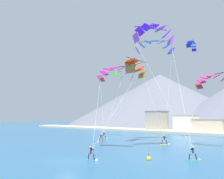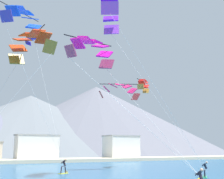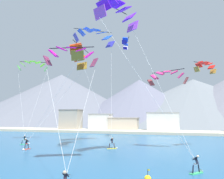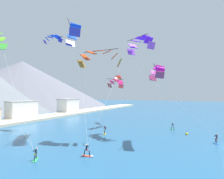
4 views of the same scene
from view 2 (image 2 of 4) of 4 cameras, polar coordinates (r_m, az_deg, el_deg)
name	(u,v)px [view 2 (image 2 of 4)]	position (r m, az deg, el deg)	size (l,w,h in m)	color
kitesurfer_near_lead	(205,172)	(35.38, 16.63, -14.33)	(1.48, 1.54, 1.73)	#33B266
kitesurfer_mid_center	(65,169)	(39.39, -8.66, -14.13)	(1.69, 1.25, 1.81)	yellow
parafoil_kite_near_lead	(110,10)	(37.46, -0.30, 14.26)	(10.92, 8.30, 18.73)	#9E47CA
parafoil_kite_mid_center	(24,19)	(45.62, -15.83, 12.24)	(8.29, 8.05, 20.37)	#3532A9
parafoil_kite_far_left	(92,49)	(29.50, -3.63, 7.38)	(7.06, 10.70, 11.86)	#973559
parafoil_kite_far_right	(30,43)	(37.84, -14.75, 8.20)	(9.31, 7.86, 15.04)	olive
parafoil_kite_distant_high_outer	(119,89)	(44.97, 1.35, 0.01)	(6.38, 2.62, 2.42)	brown
parafoil_kite_distant_low_drift	(34,36)	(55.84, -14.01, 9.55)	(2.35, 5.04, 1.95)	#2B21A2
parafoil_kite_distant_mid_solo	(143,84)	(50.47, 5.77, 0.96)	(3.78, 3.60, 1.82)	gold
shoreline_strip	(14,161)	(69.64, -17.56, -12.38)	(180.00, 10.00, 0.70)	beige
shore_building_promenade_mid	(121,148)	(82.83, 1.67, -10.56)	(8.63, 5.82, 6.29)	silver
shore_building_quay_east	(37,148)	(74.48, -13.61, -10.34)	(9.78, 4.28, 6.10)	silver
mountain_peak_central_summit	(30,125)	(143.48, -14.84, -6.26)	(117.74, 117.74, 26.25)	slate
mountain_peak_far_spur	(96,120)	(153.32, -2.95, -5.58)	(124.96, 124.96, 33.07)	slate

